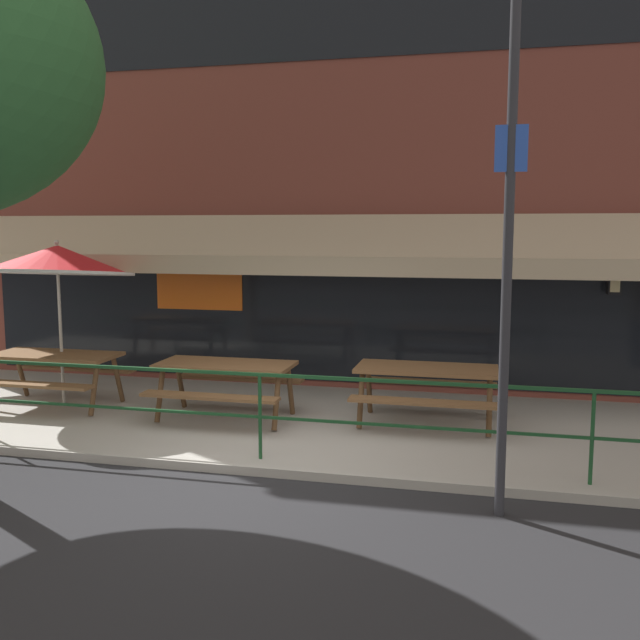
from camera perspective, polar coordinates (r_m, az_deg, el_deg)
name	(u,v)px	position (r m, az deg, el deg)	size (l,w,h in m)	color
ground_plane	(252,476)	(7.84, -5.47, -12.35)	(120.00, 120.00, 0.00)	#232326
patio_deck	(300,423)	(9.65, -1.60, -8.21)	(15.00, 4.00, 0.10)	#ADA89E
restaurant_building	(336,131)	(11.56, 1.28, 14.90)	(15.00, 1.60, 8.38)	brown
patio_railing	(260,397)	(7.88, -4.84, -6.16)	(13.84, 0.04, 0.97)	#194723
picnic_table_left	(55,365)	(10.86, -20.43, -3.36)	(1.80, 1.42, 0.76)	brown
picnic_table_centre	(226,375)	(9.57, -7.55, -4.35)	(1.80, 1.42, 0.76)	brown
picnic_table_right	(426,379)	(9.32, 8.51, -4.69)	(1.80, 1.42, 0.76)	brown
patio_umbrella_left	(57,261)	(10.84, -20.28, 4.48)	(2.14, 2.14, 2.39)	#B7B2A8
street_sign_pole	(507,259)	(6.53, 14.77, 4.72)	(0.28, 0.09, 4.62)	#2D2D33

